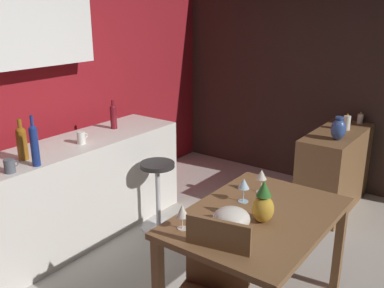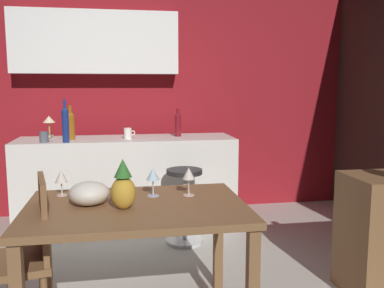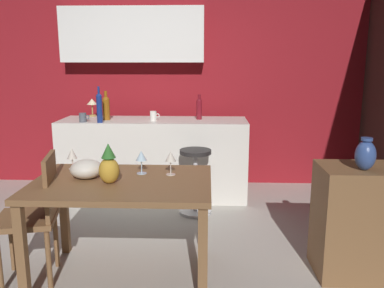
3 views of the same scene
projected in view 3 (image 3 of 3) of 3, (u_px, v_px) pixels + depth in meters
ground_plane at (132, 257)px, 3.26m from camera, size 9.00×9.00×0.00m
wall_kitchen_back at (155, 72)px, 5.00m from camera, size 5.20×0.33×2.60m
dining_table at (123, 193)px, 2.83m from camera, size 1.24×0.86×0.74m
kitchen_counter at (154, 158)px, 4.63m from camera, size 2.10×0.60×0.90m
chair_near_window at (36, 212)px, 2.85m from camera, size 0.47×0.47×0.92m
bar_stool at (195, 180)px, 4.12m from camera, size 0.34×0.34×0.67m
wine_glass_left at (72, 154)px, 3.08m from camera, size 0.08×0.08×0.16m
wine_glass_right at (171, 157)px, 2.92m from camera, size 0.08×0.08×0.17m
wine_glass_center at (141, 156)px, 2.95m from camera, size 0.08×0.08×0.17m
pineapple_centerpiece at (109, 166)px, 2.72m from camera, size 0.14×0.14×0.28m
fruit_bowl at (86, 169)px, 2.85m from camera, size 0.23×0.23×0.13m
wine_bottle_cobalt at (99, 107)px, 4.29m from camera, size 0.06×0.06×0.39m
wine_bottle_ruby at (199, 108)px, 4.53m from camera, size 0.06×0.06×0.28m
wine_bottle_amber at (106, 107)px, 4.49m from camera, size 0.08×0.08×0.32m
cup_slate at (83, 117)px, 4.36m from camera, size 0.11×0.08×0.10m
cup_white at (153, 116)px, 4.45m from camera, size 0.11×0.07×0.11m
counter_lamp at (92, 103)px, 4.77m from camera, size 0.12×0.12×0.21m
vase_ceramic_blue at (365, 155)px, 2.75m from camera, size 0.14×0.14×0.23m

